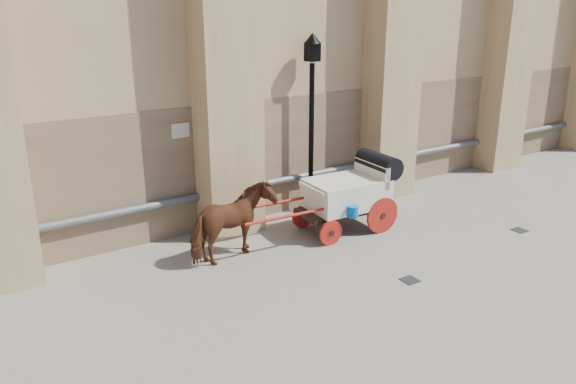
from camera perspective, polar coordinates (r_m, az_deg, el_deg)
ground at (r=11.42m, az=7.48°, el=-8.52°), size 90.00×90.00×0.00m
horse at (r=11.82m, az=-5.65°, el=-3.21°), size 2.05×1.26×1.61m
carriage at (r=13.42m, az=6.43°, el=0.14°), size 4.14×1.50×1.78m
street_lamp at (r=14.11m, az=2.40°, el=7.30°), size 0.42×0.42×4.53m
drain_grate_near at (r=11.44m, az=12.28°, el=-8.74°), size 0.34×0.34×0.01m
drain_grate_far at (r=14.62m, az=22.45°, el=-3.61°), size 0.33×0.33×0.01m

